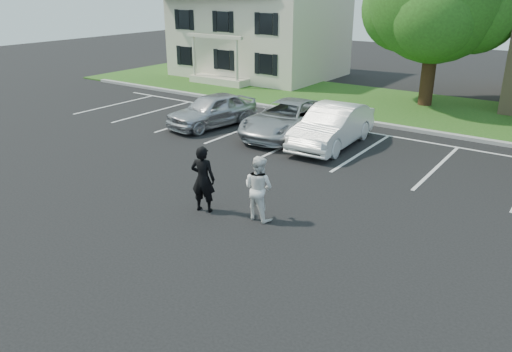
% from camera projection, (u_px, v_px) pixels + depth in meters
% --- Properties ---
extents(ground_plane, '(90.00, 90.00, 0.00)m').
position_uv_depth(ground_plane, '(234.00, 233.00, 12.73)').
color(ground_plane, black).
rests_on(ground_plane, ground).
extents(curb, '(40.00, 0.30, 0.15)m').
position_uv_depth(curb, '(400.00, 127.00, 21.87)').
color(curb, gray).
rests_on(curb, ground).
extents(grass_strip, '(44.00, 8.00, 0.08)m').
position_uv_depth(grass_strip, '(428.00, 111.00, 24.93)').
color(grass_strip, '#104F11').
rests_on(grass_strip, ground).
extents(stall_lines, '(34.00, 5.36, 0.01)m').
position_uv_depth(stall_lines, '(407.00, 153.00, 18.81)').
color(stall_lines, silver).
rests_on(stall_lines, ground).
extents(house, '(10.30, 9.22, 7.60)m').
position_uv_depth(house, '(260.00, 18.00, 33.58)').
color(house, beige).
rests_on(house, ground).
extents(man_black_suit, '(0.79, 0.63, 1.89)m').
position_uv_depth(man_black_suit, '(203.00, 179.00, 13.68)').
color(man_black_suit, black).
rests_on(man_black_suit, ground).
extents(man_white_shirt, '(0.90, 0.72, 1.78)m').
position_uv_depth(man_white_shirt, '(258.00, 188.00, 13.23)').
color(man_white_shirt, white).
rests_on(man_white_shirt, ground).
extents(car_silver_west, '(2.52, 4.57, 1.47)m').
position_uv_depth(car_silver_west, '(212.00, 110.00, 22.06)').
color(car_silver_west, silver).
rests_on(car_silver_west, ground).
extents(car_silver_minivan, '(2.69, 5.30, 1.44)m').
position_uv_depth(car_silver_minivan, '(287.00, 118.00, 20.76)').
color(car_silver_minivan, '#A5A7AC').
rests_on(car_silver_minivan, ground).
extents(car_white_sedan, '(1.91, 4.89, 1.59)m').
position_uv_depth(car_white_sedan, '(332.00, 126.00, 19.36)').
color(car_white_sedan, white).
rests_on(car_white_sedan, ground).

